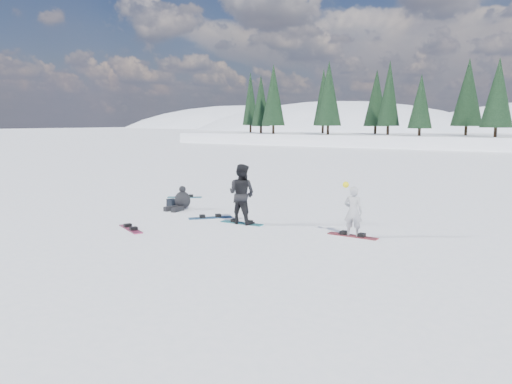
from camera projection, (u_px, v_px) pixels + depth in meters
The scene contains 11 objects.
ground at pixel (267, 228), 15.77m from camera, with size 420.00×420.00×0.00m, color white.
alpine_backdrop at pixel (505, 169), 182.45m from camera, with size 412.50×227.00×53.20m.
snowboarder_woman at pixel (353, 211), 14.45m from camera, with size 0.58×0.42×1.62m.
snowboarder_man at pixel (242, 194), 16.27m from camera, with size 0.96×0.75×1.97m, color black.
seated_rider at pixel (182, 200), 19.00m from camera, with size 0.69×1.09×0.90m.
gear_bag at pixel (172, 203), 19.61m from camera, with size 0.45×0.30×0.30m, color black.
snowboard_woman at pixel (352, 236), 14.56m from camera, with size 1.50×0.28×0.03m, color maroon.
snowboard_man at pixel (242, 223), 16.40m from camera, with size 1.50×0.28×0.03m, color teal.
snowboard_loose_a at pixel (210, 218), 17.33m from camera, with size 1.50×0.28×0.03m, color navy.
snowboard_loose_b at pixel (131, 229), 15.52m from camera, with size 1.50×0.28×0.03m, color #972149.
snowboard_loose_c at pixel (185, 197), 21.99m from camera, with size 1.50×0.28×0.03m, color teal.
Camera 1 is at (7.95, -13.26, 3.33)m, focal length 35.00 mm.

